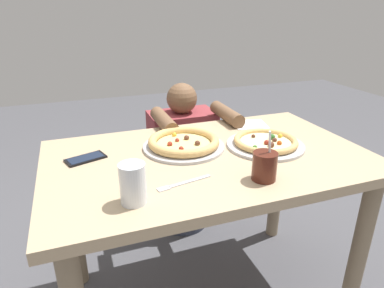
% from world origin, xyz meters
% --- Properties ---
extents(dining_table, '(1.29, 0.78, 0.75)m').
position_xyz_m(dining_table, '(0.00, 0.00, 0.63)').
color(dining_table, tan).
rests_on(dining_table, ground).
extents(pizza_near, '(0.33, 0.33, 0.04)m').
position_xyz_m(pizza_near, '(0.26, -0.00, 0.77)').
color(pizza_near, '#B7B7BC').
rests_on(pizza_near, dining_table).
extents(pizza_far, '(0.34, 0.34, 0.05)m').
position_xyz_m(pizza_far, '(-0.07, 0.10, 0.77)').
color(pizza_far, '#B7B7BC').
rests_on(pizza_far, dining_table).
extents(drink_cup_colored, '(0.08, 0.08, 0.18)m').
position_xyz_m(drink_cup_colored, '(0.10, -0.25, 0.80)').
color(drink_cup_colored, '#4C1E14').
rests_on(drink_cup_colored, dining_table).
extents(water_cup_clear, '(0.08, 0.08, 0.13)m').
position_xyz_m(water_cup_clear, '(-0.35, -0.25, 0.82)').
color(water_cup_clear, silver).
rests_on(water_cup_clear, dining_table).
extents(paper_napkin, '(0.19, 0.18, 0.00)m').
position_xyz_m(paper_napkin, '(0.34, 0.27, 0.75)').
color(paper_napkin, white).
rests_on(paper_napkin, dining_table).
extents(fork, '(0.20, 0.06, 0.00)m').
position_xyz_m(fork, '(-0.18, -0.19, 0.75)').
color(fork, silver).
rests_on(fork, dining_table).
extents(cell_phone, '(0.17, 0.12, 0.01)m').
position_xyz_m(cell_phone, '(-0.47, 0.12, 0.75)').
color(cell_phone, black).
rests_on(cell_phone, dining_table).
extents(diner_seated, '(0.41, 0.52, 0.91)m').
position_xyz_m(diner_seated, '(0.09, 0.60, 0.41)').
color(diner_seated, '#333847').
rests_on(diner_seated, ground).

